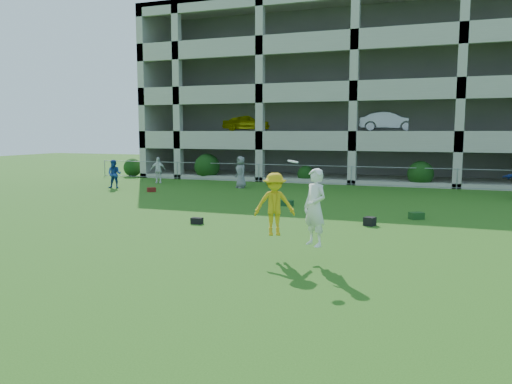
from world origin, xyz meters
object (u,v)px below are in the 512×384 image
at_px(bystander_b, 158,170).
at_px(parking_garage, 371,95).
at_px(crate_d, 370,221).
at_px(bystander_c, 241,172).
at_px(frisbee_contest, 289,205).
at_px(bystander_a, 114,174).

relative_size(bystander_b, parking_garage, 0.05).
bearing_deg(crate_d, parking_garage, 97.26).
xyz_separation_m(bystander_b, crate_d, (14.56, -10.15, -0.67)).
distance_m(bystander_c, parking_garage, 14.55).
bearing_deg(parking_garage, bystander_c, -115.22).
xyz_separation_m(crate_d, frisbee_contest, (-1.38, -5.39, 1.25)).
relative_size(bystander_a, bystander_c, 0.89).
xyz_separation_m(bystander_b, bystander_c, (5.99, -0.79, 0.10)).
bearing_deg(bystander_b, parking_garage, 20.60).
height_order(bystander_c, frisbee_contest, frisbee_contest).
xyz_separation_m(frisbee_contest, parking_garage, (-1.38, 27.08, 4.61)).
relative_size(bystander_c, frisbee_contest, 0.86).
xyz_separation_m(bystander_c, frisbee_contest, (7.19, -14.75, 0.48)).
distance_m(crate_d, frisbee_contest, 5.71).
bearing_deg(frisbee_contest, crate_d, 75.66).
height_order(bystander_a, parking_garage, parking_garage).
distance_m(bystander_c, frisbee_contest, 16.42).
relative_size(bystander_a, parking_garage, 0.06).
bearing_deg(bystander_c, bystander_b, -144.92).
bearing_deg(bystander_b, frisbee_contest, -73.46).
distance_m(bystander_b, frisbee_contest, 20.39).
relative_size(crate_d, parking_garage, 0.01).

